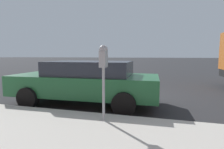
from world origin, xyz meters
name	(u,v)px	position (x,y,z in m)	size (l,w,h in m)	color
ground_plane	(115,98)	(0.00, 0.00, 0.00)	(220.00, 220.00, 0.00)	#2B2B2D
parking_meter	(103,63)	(-2.62, -0.41, 1.41)	(0.21, 0.19, 1.62)	gray
car_green	(86,81)	(-0.97, 0.72, 0.75)	(2.08, 4.71, 1.39)	#1E5B33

